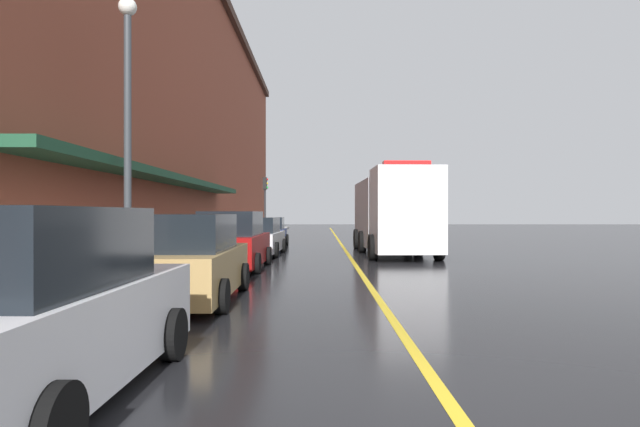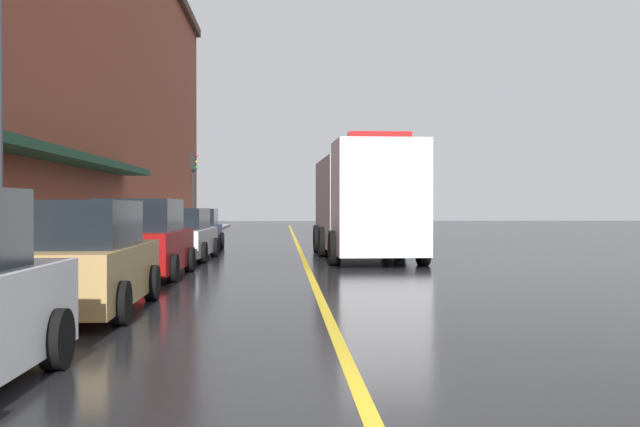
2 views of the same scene
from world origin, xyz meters
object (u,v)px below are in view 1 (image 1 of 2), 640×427
parked_car_2 (230,242)px  parking_meter_1 (241,227)px  parked_car_0 (29,312)px  traffic_light_near (263,195)px  parked_car_3 (256,237)px  parked_car_1 (187,261)px  parked_car_4 (266,233)px  box_truck (390,213)px  parking_meter_0 (230,229)px  street_lamp_left (125,107)px

parked_car_2 → parking_meter_1: bearing=7.4°
parked_car_0 → traffic_light_near: bearing=3.0°
parked_car_3 → traffic_light_near: size_ratio=1.10×
parked_car_1 → parked_car_4: 17.33m
box_truck → parking_meter_0: (-7.34, 1.51, -0.75)m
parked_car_0 → parked_car_3: (0.08, 17.94, -0.10)m
parked_car_0 → traffic_light_near: (-1.31, 34.28, 2.29)m
parked_car_0 → street_lamp_left: (-1.97, 7.98, 3.53)m
parked_car_0 → parking_meter_0: 20.10m
parked_car_2 → parked_car_4: 11.14m
parked_car_2 → parked_car_3: bearing=-0.3°
parked_car_1 → parking_meter_0: (-1.44, 14.20, 0.22)m
parking_meter_1 → traffic_light_near: traffic_light_near is taller
traffic_light_near → parked_car_0: bearing=-87.8°
parking_meter_0 → traffic_light_near: size_ratio=0.31×
parked_car_1 → parking_meter_1: (-1.44, 17.81, 0.22)m
parked_car_4 → box_truck: bearing=-128.7°
parked_car_0 → parked_car_4: 23.19m
parked_car_3 → street_lamp_left: (-2.04, -9.96, 3.63)m
street_lamp_left → parking_meter_0: bearing=87.2°
box_truck → parked_car_3: bearing=-85.7°
parked_car_3 → parking_meter_1: size_ratio=3.57×
parked_car_2 → parked_car_3: 5.89m
parking_meter_0 → parking_meter_1: (0.00, 3.62, 0.00)m
parking_meter_1 → street_lamp_left: (-0.60, -15.69, 3.34)m
parked_car_1 → traffic_light_near: bearing=2.1°
parked_car_1 → box_truck: box_truck is taller
parked_car_3 → parking_meter_0: (-1.44, 2.12, 0.29)m
parked_car_1 → street_lamp_left: 4.62m
parking_meter_0 → parking_meter_1: bearing=90.0°
parked_car_0 → parking_meter_1: (-1.37, 23.67, 0.19)m
parked_car_2 → parked_car_4: size_ratio=1.10×
parked_car_0 → street_lamp_left: bearing=14.7°
parked_car_0 → parked_car_1: parked_car_0 is taller
street_lamp_left → parked_car_3: bearing=78.4°
parked_car_4 → box_truck: 7.62m
parking_meter_1 → traffic_light_near: 10.81m
parked_car_0 → parked_car_2: 12.05m
parked_car_2 → box_truck: bearing=-41.9°
parking_meter_0 → parked_car_0: bearing=-86.1°
parking_meter_0 → parked_car_3: bearing=-55.7°
parked_car_3 → parked_car_2: bearing=-179.3°
parked_car_1 → parking_meter_0: parked_car_1 is taller
box_truck → parking_meter_1: 8.99m
parked_car_4 → parking_meter_1: size_ratio=3.15×
parking_meter_1 → parked_car_1: bearing=-85.4°
parking_meter_0 → box_truck: bearing=-11.7°
parked_car_3 → parked_car_4: bearing=2.6°
parked_car_2 → parked_car_3: parked_car_2 is taller
parked_car_0 → parking_meter_1: bearing=4.1°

